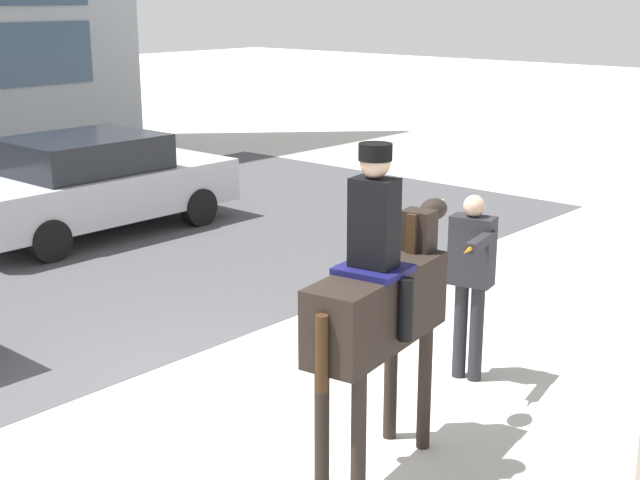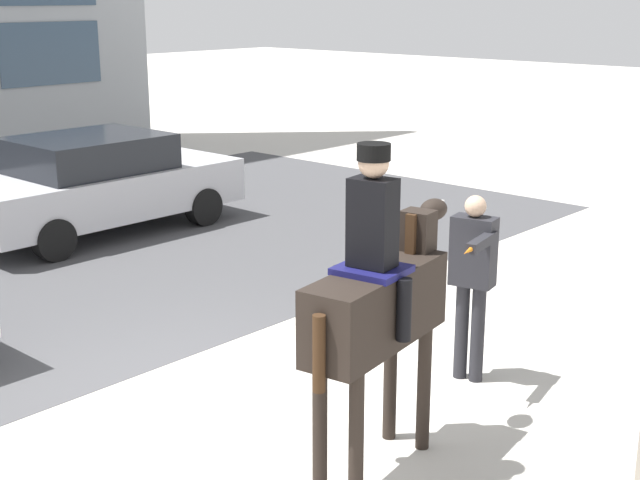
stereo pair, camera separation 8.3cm
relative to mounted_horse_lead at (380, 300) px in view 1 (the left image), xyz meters
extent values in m
plane|color=beige|center=(-0.02, 2.29, -1.38)|extent=(80.00, 80.00, 0.00)
cube|color=#33475B|center=(6.58, 15.12, 0.85)|extent=(2.64, 0.02, 1.45)
cube|color=black|center=(-0.03, 0.00, -0.05)|extent=(1.48, 0.65, 0.58)
cylinder|color=black|center=(0.46, 0.22, -0.86)|extent=(0.11, 0.11, 1.04)
cylinder|color=black|center=(0.50, -0.08, -0.86)|extent=(0.11, 0.11, 1.04)
cylinder|color=black|center=(-0.56, 0.07, -0.86)|extent=(0.11, 0.11, 1.04)
cylinder|color=black|center=(-0.52, -0.23, -0.86)|extent=(0.11, 0.11, 1.04)
cube|color=black|center=(0.59, 0.09, 0.30)|extent=(0.23, 0.27, 0.52)
cube|color=#382314|center=(0.47, 0.07, 0.32)|extent=(0.05, 0.08, 0.47)
ellipsoid|color=black|center=(0.85, 0.13, 0.51)|extent=(0.32, 0.24, 0.17)
cube|color=silver|center=(0.94, 0.14, 0.53)|extent=(0.11, 0.07, 0.07)
cylinder|color=#382314|center=(-0.78, -0.12, -0.15)|extent=(0.09, 0.09, 0.55)
cube|color=#14144C|center=(-0.10, -0.02, 0.26)|extent=(0.50, 0.54, 0.05)
cube|color=black|center=(-0.10, -0.02, 0.61)|extent=(0.27, 0.35, 0.64)
sphere|color=#D1A889|center=(-0.10, -0.02, 1.04)|extent=(0.22, 0.22, 0.22)
cylinder|color=black|center=(-0.10, -0.02, 1.12)|extent=(0.24, 0.24, 0.12)
cylinder|color=black|center=(-0.14, 0.25, 0.01)|extent=(0.11, 0.11, 0.46)
cylinder|color=black|center=(-0.06, -0.28, 0.01)|extent=(0.11, 0.11, 0.46)
cylinder|color=#232328|center=(1.91, 0.32, -0.91)|extent=(0.13, 0.13, 0.94)
cylinder|color=#232328|center=(1.88, 0.47, -0.91)|extent=(0.13, 0.13, 0.94)
cube|color=#232328|center=(1.89, 0.40, -0.11)|extent=(0.30, 0.44, 0.65)
sphere|color=#D1A889|center=(1.89, 0.40, 0.32)|extent=(0.20, 0.20, 0.20)
cube|color=#232328|center=(1.66, 0.16, 0.07)|extent=(0.56, 0.20, 0.09)
cone|color=orange|center=(1.32, 0.09, 0.07)|extent=(0.19, 0.08, 0.04)
cube|color=#B7B7BC|center=(2.73, 7.72, -0.74)|extent=(4.34, 1.99, 0.68)
cube|color=black|center=(2.62, 7.72, -0.14)|extent=(2.17, 1.75, 0.53)
cylinder|color=black|center=(4.07, 6.81, -1.08)|extent=(0.60, 0.24, 0.60)
cylinder|color=black|center=(4.07, 8.64, -1.08)|extent=(0.60, 0.24, 0.60)
cylinder|color=black|center=(1.38, 6.81, -1.08)|extent=(0.60, 0.24, 0.60)
camera|label=1|loc=(-4.94, -3.80, 2.17)|focal=50.00mm
camera|label=2|loc=(-4.88, -3.87, 2.17)|focal=50.00mm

